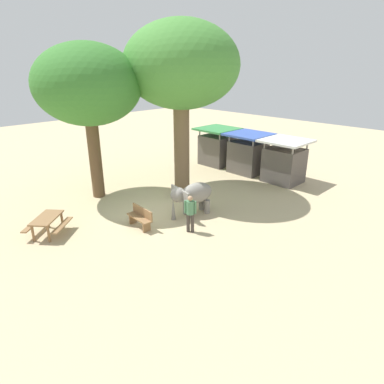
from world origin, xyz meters
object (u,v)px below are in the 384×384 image
object	(u,v)px
market_stall_blue	(248,155)
feed_bucket	(175,194)
wooden_bench	(141,217)
market_stall_white	(284,163)
shade_tree_main	(87,86)
market_stall_green	(217,148)
person_handler	(190,211)
picnic_table_near	(47,221)
shade_tree_secondary	(181,67)
elephant	(192,195)

from	to	relation	value
market_stall_blue	feed_bucket	bearing A→B (deg)	-90.71
wooden_bench	market_stall_white	bearing A→B (deg)	-93.89
shade_tree_main	market_stall_green	bearing A→B (deg)	87.13
person_handler	shade_tree_main	world-z (taller)	shade_tree_main
person_handler	picnic_table_near	world-z (taller)	person_handler
shade_tree_secondary	market_stall_green	world-z (taller)	shade_tree_secondary
elephant	market_stall_blue	bearing A→B (deg)	-151.44
market_stall_white	picnic_table_near	bearing A→B (deg)	-104.52
picnic_table_near	market_stall_blue	distance (m)	12.66
wooden_bench	market_stall_blue	xyz separation A→B (m)	(-1.45, 9.53, 0.67)
feed_bucket	market_stall_white	bearing A→B (deg)	66.59
market_stall_blue	feed_bucket	size ratio (longest dim) A/B	7.00
shade_tree_secondary	picnic_table_near	world-z (taller)	shade_tree_secondary
person_handler	market_stall_white	size ratio (longest dim) A/B	0.64
picnic_table_near	feed_bucket	world-z (taller)	picnic_table_near
elephant	feed_bucket	bearing A→B (deg)	-99.81
market_stall_green	market_stall_white	xyz separation A→B (m)	(5.20, 0.00, 0.00)
person_handler	market_stall_blue	world-z (taller)	market_stall_blue
wooden_bench	picnic_table_near	size ratio (longest dim) A/B	0.67
shade_tree_main	market_stall_white	size ratio (longest dim) A/B	3.00
market_stall_green	wooden_bench	bearing A→B (deg)	-67.00
market_stall_green	shade_tree_main	bearing A→B (deg)	-92.87
person_handler	market_stall_green	distance (m)	10.20
elephant	market_stall_green	bearing A→B (deg)	-134.34
picnic_table_near	market_stall_green	world-z (taller)	market_stall_green
person_handler	market_stall_blue	xyz separation A→B (m)	(-3.27, 8.34, 0.19)
market_stall_green	market_stall_white	world-z (taller)	same
market_stall_blue	market_stall_white	bearing A→B (deg)	0.00
shade_tree_secondary	feed_bucket	xyz separation A→B (m)	(0.62, -1.09, -6.25)
shade_tree_main	picnic_table_near	bearing A→B (deg)	-57.17
shade_tree_secondary	wooden_bench	size ratio (longest dim) A/B	6.09
shade_tree_secondary	shade_tree_main	bearing A→B (deg)	-121.38
shade_tree_main	person_handler	bearing A→B (deg)	5.54
elephant	picnic_table_near	bearing A→B (deg)	-14.43
wooden_bench	feed_bucket	distance (m)	3.69
shade_tree_main	shade_tree_secondary	distance (m)	4.59
person_handler	market_stall_white	world-z (taller)	market_stall_white
elephant	market_stall_blue	world-z (taller)	market_stall_blue
person_handler	shade_tree_main	xyz separation A→B (m)	(-6.31, -0.61, 4.65)
shade_tree_main	feed_bucket	size ratio (longest dim) A/B	21.03
feed_bucket	market_stall_green	bearing A→B (deg)	112.20
shade_tree_secondary	market_stall_green	xyz separation A→B (m)	(-1.90, 5.10, -5.28)
market_stall_blue	person_handler	bearing A→B (deg)	-68.61
picnic_table_near	feed_bucket	distance (m)	6.49
shade_tree_main	market_stall_green	size ratio (longest dim) A/B	3.00
shade_tree_main	feed_bucket	distance (m)	6.79
feed_bucket	shade_tree_secondary	bearing A→B (deg)	119.77
person_handler	feed_bucket	size ratio (longest dim) A/B	4.50
elephant	picnic_table_near	size ratio (longest dim) A/B	1.04
feed_bucket	picnic_table_near	bearing A→B (deg)	-95.26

